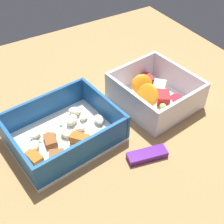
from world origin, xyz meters
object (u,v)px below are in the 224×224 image
Objects in this scene: fruit_bowl at (155,94)px; paper_cup_liner at (197,88)px; candy_bar at (147,155)px; pasta_container at (63,132)px.

paper_cup_liner is at bearing 169.01° from fruit_bowl.
fruit_bowl is 4.17× the size of paper_cup_liner.
fruit_bowl reaches higher than candy_bar.
pasta_container reaches higher than candy_bar.
pasta_container is 4.95× the size of paper_cup_liner.
candy_bar is (-10.51, 11.50, -1.15)cm from pasta_container.
candy_bar is 1.72× the size of paper_cup_liner.
paper_cup_liner is (-10.05, 1.95, -1.24)cm from fruit_bowl.
fruit_bowl is at bearing -10.99° from paper_cup_liner.
fruit_bowl is at bearing -131.72° from candy_bar.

